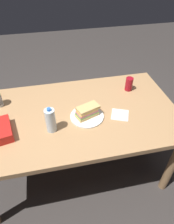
{
  "coord_description": "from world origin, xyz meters",
  "views": [
    {
      "loc": [
        -0.16,
        -1.19,
        1.8
      ],
      "look_at": [
        0.09,
        -0.06,
        0.79
      ],
      "focal_mm": 32.33,
      "sensor_mm": 36.0,
      "label": 1
    }
  ],
  "objects_px": {
    "dining_table": "(75,121)",
    "chip_bag": "(0,131)",
    "soda_can_red": "(129,84)",
    "paper_plate": "(87,116)",
    "sandwich": "(87,111)",
    "water_bottle_tall": "(51,120)"
  },
  "relations": [
    {
      "from": "paper_plate",
      "to": "sandwich",
      "type": "relative_size",
      "value": 1.3
    },
    {
      "from": "dining_table",
      "to": "sandwich",
      "type": "distance_m",
      "value": 0.18
    },
    {
      "from": "soda_can_red",
      "to": "chip_bag",
      "type": "distance_m",
      "value": 1.13
    },
    {
      "from": "paper_plate",
      "to": "soda_can_red",
      "type": "relative_size",
      "value": 2.14
    },
    {
      "from": "dining_table",
      "to": "water_bottle_tall",
      "type": "bearing_deg",
      "value": -142.4
    },
    {
      "from": "sandwich",
      "to": "chip_bag",
      "type": "height_order",
      "value": "sandwich"
    },
    {
      "from": "dining_table",
      "to": "chip_bag",
      "type": "distance_m",
      "value": 0.57
    },
    {
      "from": "paper_plate",
      "to": "water_bottle_tall",
      "type": "distance_m",
      "value": 0.3
    },
    {
      "from": "soda_can_red",
      "to": "chip_bag",
      "type": "xyz_separation_m",
      "value": [
        -1.08,
        -0.33,
        -0.03
      ]
    },
    {
      "from": "dining_table",
      "to": "paper_plate",
      "type": "xyz_separation_m",
      "value": [
        0.09,
        -0.06,
        0.09
      ]
    },
    {
      "from": "dining_table",
      "to": "water_bottle_tall",
      "type": "distance_m",
      "value": 0.3
    },
    {
      "from": "dining_table",
      "to": "paper_plate",
      "type": "distance_m",
      "value": 0.14
    },
    {
      "from": "soda_can_red",
      "to": "water_bottle_tall",
      "type": "relative_size",
      "value": 0.6
    },
    {
      "from": "paper_plate",
      "to": "sandwich",
      "type": "bearing_deg",
      "value": 46.92
    },
    {
      "from": "dining_table",
      "to": "soda_can_red",
      "type": "bearing_deg",
      "value": 22.06
    },
    {
      "from": "water_bottle_tall",
      "to": "paper_plate",
      "type": "bearing_deg",
      "value": 16.43
    },
    {
      "from": "soda_can_red",
      "to": "chip_bag",
      "type": "bearing_deg",
      "value": -163.07
    },
    {
      "from": "soda_can_red",
      "to": "chip_bag",
      "type": "height_order",
      "value": "soda_can_red"
    },
    {
      "from": "dining_table",
      "to": "paper_plate",
      "type": "bearing_deg",
      "value": -36.25
    },
    {
      "from": "dining_table",
      "to": "chip_bag",
      "type": "bearing_deg",
      "value": -168.39
    },
    {
      "from": "dining_table",
      "to": "soda_can_red",
      "type": "relative_size",
      "value": 13.63
    },
    {
      "from": "chip_bag",
      "to": "water_bottle_tall",
      "type": "relative_size",
      "value": 1.14
    }
  ]
}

